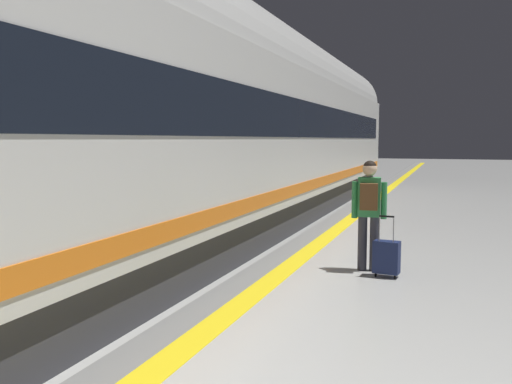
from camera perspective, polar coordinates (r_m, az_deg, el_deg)
name	(u,v)px	position (r m, az deg, el deg)	size (l,w,h in m)	color
safety_line_strip	(312,249)	(10.33, 5.86, -5.95)	(0.36, 80.00, 0.01)	yellow
tactile_edge_band	(295,248)	(10.41, 4.14, -5.85)	(0.60, 80.00, 0.01)	slate
high_speed_train	(161,112)	(9.15, -9.93, 8.27)	(2.94, 34.34, 4.97)	#38383D
passenger_near	(369,206)	(8.63, 11.77, -1.43)	(0.54, 0.36, 1.73)	#383842
suitcase_near	(387,257)	(8.41, 13.54, -6.65)	(0.40, 0.27, 0.94)	#19234C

